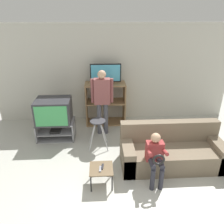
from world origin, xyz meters
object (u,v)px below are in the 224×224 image
media_shelf (105,103)px  snack_table (101,170)px  tv_stand (56,130)px  remote_control_black (102,167)px  person_standing_adult (102,97)px  person_seated_child (155,155)px  remote_control_white (100,169)px  television_main (54,111)px  television_flat (106,74)px  couch (171,151)px  folding_stool (98,126)px

media_shelf → snack_table: media_shelf is taller
media_shelf → snack_table: bearing=-93.6°
tv_stand → media_shelf: bearing=31.4°
remote_control_black → person_standing_adult: bearing=96.9°
person_seated_child → remote_control_white: bearing=-175.9°
television_main → media_shelf: size_ratio=0.70×
television_flat → person_standing_adult: bearing=-100.0°
television_flat → person_seated_child: television_flat is taller
television_main → couch: bearing=-25.6°
remote_control_black → person_standing_adult: size_ratio=0.09×
media_shelf → remote_control_black: 2.42m
remote_control_white → remote_control_black: bearing=63.5°
television_flat → couch: (1.23, -1.93, -1.09)m
television_flat → couch: size_ratio=0.40×
television_flat → remote_control_black: size_ratio=5.48×
snack_table → remote_control_black: (0.02, 0.03, 0.05)m
remote_control_black → television_flat: bearing=94.7°
tv_stand → television_main: size_ratio=1.11×
tv_stand → folding_stool: folding_stool is taller
television_main → remote_control_white: (1.07, -1.73, -0.36)m
television_flat → snack_table: (-0.17, -2.44, -1.07)m
media_shelf → remote_control_white: media_shelf is taller
media_shelf → remote_control_white: bearing=-93.9°
couch → media_shelf: bearing=122.8°
couch → folding_stool: bearing=154.6°
folding_stool → person_standing_adult: 0.79m
tv_stand → television_flat: bearing=31.2°
television_main → snack_table: (1.08, -1.70, -0.41)m
remote_control_white → couch: bearing=25.5°
snack_table → person_standing_adult: person_standing_adult is taller
media_shelf → snack_table: (-0.15, -2.44, -0.28)m
tv_stand → television_main: television_main is taller
tv_stand → person_standing_adult: person_standing_adult is taller
media_shelf → television_flat: 0.80m
tv_stand → person_seated_child: person_seated_child is taller
remote_control_white → television_main: bearing=126.1°
media_shelf → person_seated_child: size_ratio=1.22×
television_main → remote_control_black: 2.03m
media_shelf → folding_stool: (-0.20, -1.24, -0.04)m
folding_stool → snack_table: bearing=-87.5°
couch → person_standing_adult: bearing=135.2°
person_standing_adult → television_flat: bearing=80.0°
television_flat → couch: television_flat is taller
remote_control_black → couch: couch is taller
remote_control_black → tv_stand: bearing=131.5°
snack_table → person_standing_adult: 1.96m
tv_stand → person_seated_child: 2.63m
couch → person_seated_child: person_seated_child is taller
tv_stand → remote_control_black: bearing=-56.6°
television_main → remote_control_white: 2.06m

